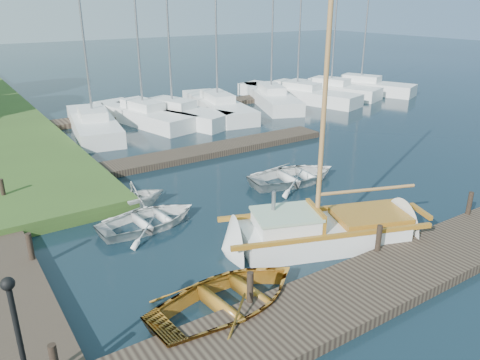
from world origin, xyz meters
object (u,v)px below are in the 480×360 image
mooring_post_1 (250,287)px  marina_boat_7 (361,85)px  lamp_post (15,320)px  tender_c (294,173)px  mooring_post_2 (379,238)px  marina_boat_5 (297,93)px  dinghy (230,295)px  marina_boat_1 (143,114)px  marina_boat_6 (331,89)px  marina_boat_3 (217,105)px  mooring_post_3 (470,203)px  marina_boat_2 (173,112)px  sailboat (327,233)px  tender_b (136,193)px  tender_a (148,217)px  mooring_post_4 (30,246)px  mooring_post_5 (3,190)px  marina_boat_0 (93,123)px  marina_boat_4 (271,96)px

mooring_post_1 → marina_boat_7: (24.11, 19.02, -0.13)m
lamp_post → tender_c: size_ratio=0.63×
mooring_post_2 → marina_boat_5: (13.06, 19.29, -0.14)m
dinghy → tender_c: dinghy is taller
mooring_post_2 → marina_boat_1: 19.14m
mooring_post_1 → marina_boat_5: size_ratio=0.07×
marina_boat_6 → marina_boat_7: size_ratio=0.89×
lamp_post → marina_boat_3: (15.31, 18.84, -1.30)m
mooring_post_3 → marina_boat_5: (8.56, 19.29, -0.14)m
marina_boat_2 → marina_boat_5: marina_boat_2 is taller
mooring_post_3 → sailboat: (-5.05, 1.53, -0.36)m
tender_b → tender_a: bearing=171.9°
marina_boat_5 → dinghy: bearing=119.7°
mooring_post_1 → tender_b: size_ratio=0.37×
sailboat → mooring_post_4: bearing=176.2°
mooring_post_5 → tender_c: 11.12m
mooring_post_4 → marina_boat_2: 17.33m
mooring_post_1 → mooring_post_5: bearing=111.8°
marina_boat_6 → marina_boat_3: bearing=72.3°
marina_boat_0 → marina_boat_7: size_ratio=0.88×
mooring_post_1 → tender_c: bearing=43.7°
marina_boat_0 → marina_boat_2: size_ratio=0.87×
mooring_post_3 → marina_boat_3: (1.31, 18.84, -0.13)m
marina_boat_3 → marina_boat_5: bearing=-76.6°
tender_a → tender_c: size_ratio=0.88×
lamp_post → marina_boat_4: (20.15, 19.36, -1.30)m
marina_boat_7 → lamp_post: bearing=100.5°
tender_b → tender_c: 6.53m
tender_b → marina_boat_6: bearing=-60.1°
lamp_post → marina_boat_6: bearing=36.5°
mooring_post_1 → mooring_post_4: 6.40m
tender_c → marina_boat_3: (3.88, 12.70, 0.17)m
marina_boat_1 → marina_boat_6: bearing=-102.6°
lamp_post → marina_boat_3: marina_boat_3 is taller
marina_boat_0 → tender_a: bearing=-179.8°
sailboat → marina_boat_5: marina_boat_5 is taller
tender_b → marina_boat_0: (1.87, 11.20, -0.00)m
mooring_post_3 → marina_boat_1: size_ratio=0.08×
marina_boat_1 → marina_boat_7: bearing=-103.3°
tender_b → marina_boat_4: bearing=-51.3°
tender_c → marina_boat_3: bearing=-10.6°
tender_c → marina_boat_4: size_ratio=0.36×
mooring_post_4 → marina_boat_3: (14.31, 13.84, -0.13)m
marina_boat_4 → marina_boat_5: marina_boat_5 is taller
mooring_post_4 → marina_boat_3: bearing=44.1°
mooring_post_3 → marina_boat_6: 22.65m
marina_boat_4 → tender_b: bearing=150.2°
sailboat → marina_boat_2: size_ratio=0.84×
mooring_post_5 → marina_boat_0: 10.37m
mooring_post_5 → marina_boat_0: marina_boat_0 is taller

